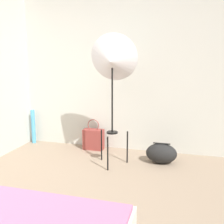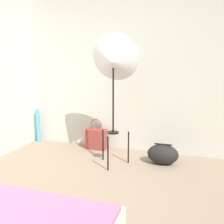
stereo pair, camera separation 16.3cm
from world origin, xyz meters
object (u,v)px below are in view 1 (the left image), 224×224
Objects in this scene: duffel_bag at (161,153)px; paper_roll at (33,126)px; tote_bag at (94,139)px; photo_umbrella at (112,61)px.

paper_roll is at bearing 171.00° from duffel_bag.
paper_roll is at bearing 177.55° from tote_bag.
photo_umbrella reaches higher than paper_roll.
duffel_bag is (1.12, -0.31, -0.03)m from tote_bag.
photo_umbrella is at bearing -49.06° from tote_bag.
photo_umbrella is 1.44m from tote_bag.
photo_umbrella is 4.10× the size of duffel_bag.
tote_bag is (-0.46, 0.54, -1.26)m from photo_umbrella.
photo_umbrella is 3.55× the size of tote_bag.
tote_bag is 1.17m from duffel_bag.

